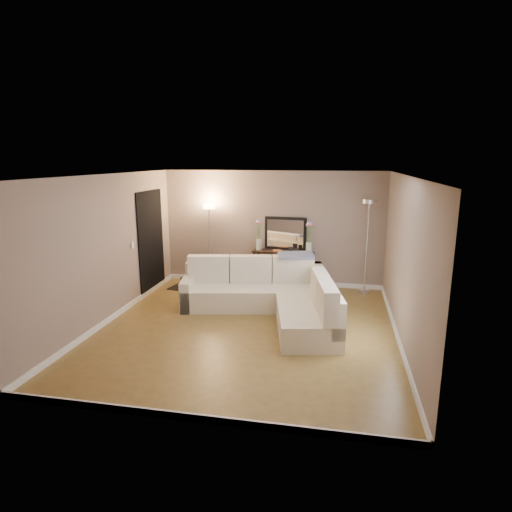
% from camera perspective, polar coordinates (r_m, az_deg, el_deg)
% --- Properties ---
extents(floor, '(5.00, 5.50, 0.01)m').
position_cam_1_polar(floor, '(7.48, -1.19, -9.64)').
color(floor, olive).
rests_on(floor, ground).
extents(ceiling, '(5.00, 5.50, 0.01)m').
position_cam_1_polar(ceiling, '(6.91, -1.29, 10.77)').
color(ceiling, white).
rests_on(ceiling, ground).
extents(wall_back, '(5.00, 0.02, 2.60)m').
position_cam_1_polar(wall_back, '(9.75, 2.20, 3.67)').
color(wall_back, gray).
rests_on(wall_back, ground).
extents(wall_front, '(5.00, 0.02, 2.60)m').
position_cam_1_polar(wall_front, '(4.53, -8.70, -7.43)').
color(wall_front, gray).
rests_on(wall_front, ground).
extents(wall_left, '(0.02, 5.50, 2.60)m').
position_cam_1_polar(wall_left, '(7.99, -19.12, 0.91)').
color(wall_left, gray).
rests_on(wall_left, ground).
extents(wall_right, '(0.02, 5.50, 2.60)m').
position_cam_1_polar(wall_right, '(7.01, 19.26, -0.71)').
color(wall_right, gray).
rests_on(wall_right, ground).
extents(baseboard_back, '(5.00, 0.03, 0.10)m').
position_cam_1_polar(baseboard_back, '(10.00, 2.12, -3.44)').
color(baseboard_back, white).
rests_on(baseboard_back, ground).
extents(baseboard_front, '(5.00, 0.03, 0.10)m').
position_cam_1_polar(baseboard_front, '(5.12, -8.09, -20.58)').
color(baseboard_front, white).
rests_on(baseboard_front, ground).
extents(baseboard_left, '(0.03, 5.50, 0.10)m').
position_cam_1_polar(baseboard_left, '(8.31, -18.33, -7.56)').
color(baseboard_left, white).
rests_on(baseboard_left, ground).
extents(baseboard_right, '(0.03, 5.50, 0.10)m').
position_cam_1_polar(baseboard_right, '(7.38, 18.34, -10.18)').
color(baseboard_right, white).
rests_on(baseboard_right, ground).
extents(doorway, '(0.02, 1.20, 2.20)m').
position_cam_1_polar(doorway, '(9.49, -13.80, 1.83)').
color(doorway, black).
rests_on(doorway, ground).
extents(switch_plate, '(0.02, 0.08, 0.12)m').
position_cam_1_polar(switch_plate, '(8.72, -16.14, 1.41)').
color(switch_plate, white).
rests_on(switch_plate, ground).
extents(sectional_sofa, '(3.21, 2.77, 0.97)m').
position_cam_1_polar(sectional_sofa, '(8.03, 2.20, -5.25)').
color(sectional_sofa, beige).
rests_on(sectional_sofa, floor).
extents(throw_blanket, '(0.77, 0.56, 0.09)m').
position_cam_1_polar(throw_blanket, '(8.56, 5.35, 0.12)').
color(throw_blanket, slate).
rests_on(throw_blanket, sectional_sofa).
extents(console_table, '(1.39, 0.53, 0.84)m').
position_cam_1_polar(console_table, '(9.67, 3.13, -1.44)').
color(console_table, black).
rests_on(console_table, floor).
extents(leaning_mirror, '(0.96, 0.16, 0.75)m').
position_cam_1_polar(leaning_mirror, '(9.65, 3.94, 3.00)').
color(leaning_mirror, black).
rests_on(leaning_mirror, console_table).
extents(table_decor, '(0.58, 0.17, 0.14)m').
position_cam_1_polar(table_decor, '(9.52, 3.57, 0.71)').
color(table_decor, orange).
rests_on(table_decor, console_table).
extents(flower_vase_left, '(0.16, 0.14, 0.72)m').
position_cam_1_polar(flower_vase_left, '(9.66, 0.37, 2.54)').
color(flower_vase_left, silver).
rests_on(flower_vase_left, console_table).
extents(flower_vase_right, '(0.16, 0.14, 0.72)m').
position_cam_1_polar(flower_vase_right, '(9.38, 7.07, 2.13)').
color(flower_vase_right, silver).
rests_on(flower_vase_right, console_table).
extents(floor_lamp_lit, '(0.30, 0.30, 1.84)m').
position_cam_1_polar(floor_lamp_lit, '(9.81, -6.23, 3.65)').
color(floor_lamp_lit, silver).
rests_on(floor_lamp_lit, floor).
extents(floor_lamp_unlit, '(0.34, 0.34, 2.03)m').
position_cam_1_polar(floor_lamp_unlit, '(9.34, 14.68, 3.70)').
color(floor_lamp_unlit, silver).
rests_on(floor_lamp_unlit, floor).
extents(charcoal_rug, '(1.34, 1.10, 0.02)m').
position_cam_1_polar(charcoal_rug, '(9.85, -7.49, -4.06)').
color(charcoal_rug, black).
rests_on(charcoal_rug, floor).
extents(black_bag, '(0.38, 0.30, 0.22)m').
position_cam_1_polar(black_bag, '(9.83, -8.81, -3.41)').
color(black_bag, black).
rests_on(black_bag, charcoal_rug).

